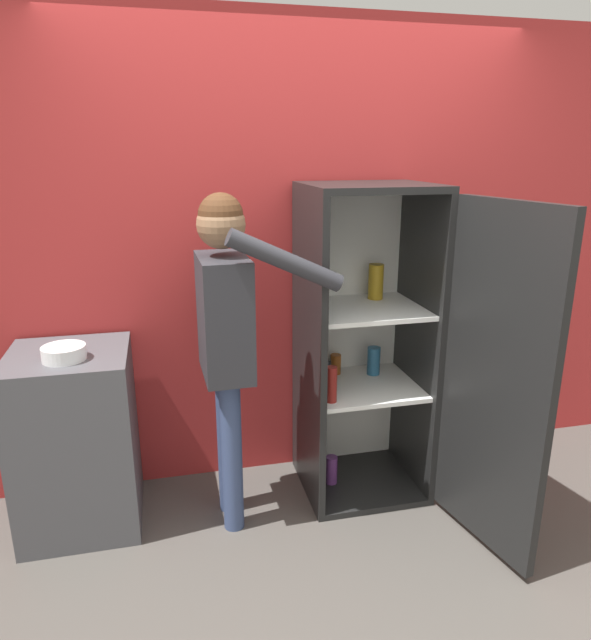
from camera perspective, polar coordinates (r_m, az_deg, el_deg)
ground_plane at (r=2.92m, az=5.20°, el=-23.17°), size 12.00×12.00×0.00m
wall_back at (r=3.23m, az=0.28°, el=6.19°), size 7.00×0.06×2.55m
refrigerator at (r=3.05m, az=9.18°, el=-3.00°), size 0.82×1.24×1.70m
person at (r=2.73m, az=-6.92°, el=-0.05°), size 0.63×0.53×1.68m
counter at (r=3.13m, az=-21.02°, el=-11.12°), size 0.57×0.56×0.93m
bowl at (r=2.85m, az=-22.15°, el=-3.07°), size 0.20×0.20×0.07m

